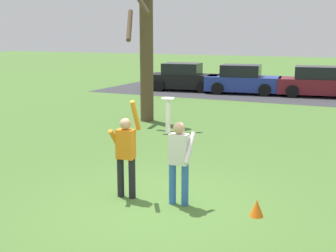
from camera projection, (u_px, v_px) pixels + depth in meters
ground_plane at (158, 205)px, 9.10m from camera, size 120.00×120.00×0.00m
person_catcher at (179, 156)px, 8.92m from camera, size 0.55×0.49×2.08m
person_defender at (126, 151)px, 9.33m from camera, size 0.56×0.49×2.04m
frisbee_disc at (168, 98)px, 8.78m from camera, size 0.25×0.25×0.02m
parked_car_black at (184, 78)px, 27.13m from camera, size 4.32×2.49×1.59m
parked_car_blue at (243, 80)px, 25.75m from camera, size 4.32×2.49×1.59m
parked_car_maroon at (317, 83)px, 24.52m from camera, size 4.32×2.49×1.59m
parking_strip at (311, 97)px, 24.49m from camera, size 24.00×6.40×0.01m
bare_tree_tall at (145, 42)px, 17.19m from camera, size 2.00×1.47×5.92m
field_cone_orange at (257, 208)px, 8.49m from camera, size 0.26×0.26×0.32m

